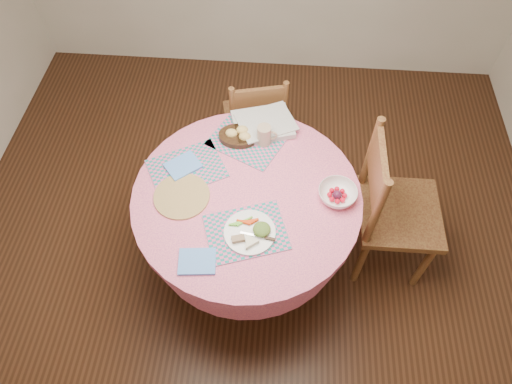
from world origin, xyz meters
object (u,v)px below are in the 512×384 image
at_px(dining_table, 247,214).
at_px(fruit_bowl, 337,194).
at_px(latte_mug, 265,135).
at_px(chair_back, 256,120).
at_px(wicker_trivet, 182,196).
at_px(chair_right, 391,208).
at_px(bread_bowl, 239,135).
at_px(dinner_plate, 251,232).

distance_m(dining_table, fruit_bowl, 0.53).
bearing_deg(latte_mug, chair_back, 100.72).
bearing_deg(wicker_trivet, chair_right, 7.35).
xyz_separation_m(dining_table, bread_bowl, (-0.08, 0.39, 0.23)).
bearing_deg(chair_back, chair_right, 126.04).
bearing_deg(chair_right, chair_back, 49.15).
bearing_deg(dining_table, dinner_plate, -79.72).
distance_m(bread_bowl, fruit_bowl, 0.67).
bearing_deg(wicker_trivet, bread_bowl, 58.73).
distance_m(dining_table, chair_right, 0.83).
height_order(chair_right, dinner_plate, chair_right).
bearing_deg(bread_bowl, wicker_trivet, -121.27).
xyz_separation_m(wicker_trivet, latte_mug, (0.41, 0.41, 0.06)).
relative_size(wicker_trivet, fruit_bowl, 1.43).
distance_m(chair_back, latte_mug, 0.59).
distance_m(wicker_trivet, bread_bowl, 0.51).
bearing_deg(bread_bowl, latte_mug, -7.43).
bearing_deg(chair_back, fruit_bowl, 108.09).
height_order(wicker_trivet, dinner_plate, dinner_plate).
distance_m(chair_back, dinner_plate, 1.12).
bearing_deg(fruit_bowl, latte_mug, 139.20).
relative_size(bread_bowl, fruit_bowl, 1.09).
xyz_separation_m(dining_table, latte_mug, (0.07, 0.37, 0.26)).
bearing_deg(chair_back, dinner_plate, 79.87).
xyz_separation_m(bread_bowl, latte_mug, (0.15, -0.02, 0.04)).
distance_m(dining_table, dinner_plate, 0.33).
bearing_deg(fruit_bowl, chair_right, 14.91).
height_order(chair_back, fruit_bowl, chair_back).
height_order(bread_bowl, fruit_bowl, bread_bowl).
distance_m(dining_table, wicker_trivet, 0.40).
distance_m(chair_right, fruit_bowl, 0.42).
bearing_deg(fruit_bowl, dining_table, -177.79).
xyz_separation_m(chair_back, latte_mug, (0.09, -0.46, 0.36)).
height_order(wicker_trivet, bread_bowl, bread_bowl).
distance_m(dining_table, latte_mug, 0.46).
bearing_deg(dining_table, chair_right, 7.61).
bearing_deg(latte_mug, dinner_plate, -92.39).
height_order(wicker_trivet, fruit_bowl, fruit_bowl).
relative_size(chair_back, fruit_bowl, 4.20).
distance_m(dinner_plate, bread_bowl, 0.65).
distance_m(chair_back, fruit_bowl, 1.00).
bearing_deg(fruit_bowl, dinner_plate, -148.99).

